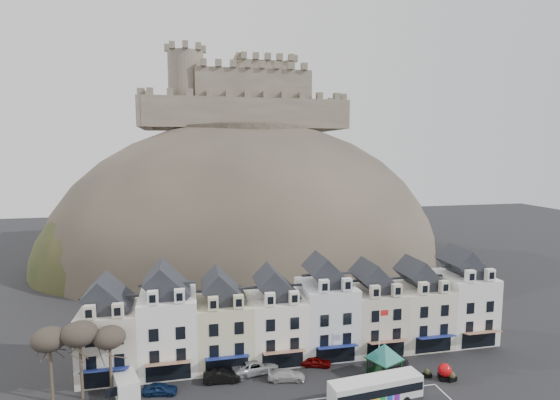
% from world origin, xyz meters
% --- Properties ---
extents(townhouse_terrace, '(54.40, 9.35, 11.80)m').
position_xyz_m(townhouse_terrace, '(0.15, 15.97, 5.30)').
color(townhouse_terrace, beige).
rests_on(townhouse_terrace, ground).
extents(castle_hill, '(100.00, 76.00, 68.00)m').
position_xyz_m(castle_hill, '(1.25, 68.95, 0.11)').
color(castle_hill, '#36312A').
rests_on(castle_hill, ground).
extents(castle, '(50.20, 22.20, 22.00)m').
position_xyz_m(castle, '(0.51, 75.93, 40.19)').
color(castle, '#605549').
rests_on(castle, ground).
extents(tree_left_far, '(3.61, 3.61, 8.24)m').
position_xyz_m(tree_left_far, '(-29.00, 10.50, 6.90)').
color(tree_left_far, '#3E3427').
rests_on(tree_left_far, ground).
extents(tree_left_mid, '(3.78, 3.78, 8.64)m').
position_xyz_m(tree_left_mid, '(-26.00, 10.50, 7.24)').
color(tree_left_mid, '#3E3427').
rests_on(tree_left_mid, ground).
extents(tree_left_near, '(3.43, 3.43, 7.84)m').
position_xyz_m(tree_left_near, '(-23.00, 10.50, 6.55)').
color(tree_left_near, '#3E3427').
rests_on(tree_left_near, ground).
extents(bus, '(10.44, 3.43, 2.89)m').
position_xyz_m(bus, '(4.66, 2.85, 1.60)').
color(bus, '#262628').
rests_on(bus, ground).
extents(bus_shelter, '(6.14, 6.14, 4.28)m').
position_xyz_m(bus_shelter, '(7.81, 7.47, 3.32)').
color(bus_shelter, black).
rests_on(bus_shelter, ground).
extents(red_buoy, '(1.63, 1.63, 1.94)m').
position_xyz_m(red_buoy, '(14.69, 5.77, 0.99)').
color(red_buoy, black).
rests_on(red_buoy, ground).
extents(flagpole, '(1.14, 0.12, 7.87)m').
position_xyz_m(flagpole, '(8.09, 9.31, 4.49)').
color(flagpole, silver).
rests_on(flagpole, ground).
extents(white_van, '(3.64, 5.57, 2.35)m').
position_xyz_m(white_van, '(-21.55, 10.37, 1.18)').
color(white_van, silver).
rests_on(white_van, ground).
extents(planter_west, '(1.21, 0.79, 1.13)m').
position_xyz_m(planter_west, '(15.30, 5.25, 0.55)').
color(planter_west, black).
rests_on(planter_west, ground).
extents(planter_east, '(1.06, 0.70, 1.00)m').
position_xyz_m(planter_east, '(13.00, 6.64, 0.48)').
color(planter_east, black).
rests_on(planter_east, ground).
extents(car_navy, '(3.96, 2.14, 1.28)m').
position_xyz_m(car_navy, '(-17.81, 9.53, 0.64)').
color(car_navy, '#0D1F45').
rests_on(car_navy, ground).
extents(car_black, '(4.39, 1.82, 1.41)m').
position_xyz_m(car_black, '(-10.95, 10.65, 0.71)').
color(car_black, black).
rests_on(car_black, ground).
extents(car_silver, '(6.01, 3.68, 1.58)m').
position_xyz_m(car_silver, '(-6.82, 12.00, 0.79)').
color(car_silver, '#ABAEB3').
rests_on(car_silver, ground).
extents(car_white, '(4.60, 2.49, 1.27)m').
position_xyz_m(car_white, '(-3.52, 9.50, 0.63)').
color(car_white, '#B8B8B8').
rests_on(car_white, ground).
extents(car_maroon, '(4.09, 2.61, 1.30)m').
position_xyz_m(car_maroon, '(0.80, 12.00, 0.65)').
color(car_maroon, '#550504').
rests_on(car_maroon, ground).
extents(car_charcoal, '(4.42, 1.92, 1.42)m').
position_xyz_m(car_charcoal, '(10.00, 10.07, 0.71)').
color(car_charcoal, black).
rests_on(car_charcoal, ground).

